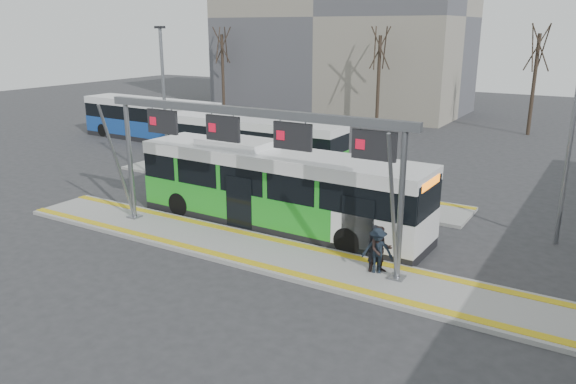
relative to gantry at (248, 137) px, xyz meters
name	(u,v)px	position (x,y,z in m)	size (l,w,h in m)	color
ground	(254,252)	(0.35, -0.25, -4.30)	(120.00, 120.00, 0.00)	#2D2D30
platform_main	(254,250)	(0.35, -0.25, -4.22)	(22.00, 3.00, 0.15)	gray
platform_second	(277,186)	(-3.65, 7.75, -4.22)	(20.00, 3.00, 0.15)	gray
tactile_main	(254,248)	(0.35, -0.25, -4.14)	(22.00, 2.65, 0.02)	gold
tactile_second	(288,179)	(-3.65, 8.90, -4.14)	(20.00, 0.35, 0.02)	gold
gantry	(248,137)	(0.00, 0.00, 0.00)	(13.00, 1.68, 5.20)	slate
apartment_block	(342,15)	(-13.65, 35.75, 4.91)	(24.50, 12.50, 18.40)	gray
hero_bus	(278,189)	(-0.42, 2.70, -2.69)	(12.87, 3.00, 3.52)	black
bg_bus_green	(252,143)	(-7.37, 10.86, -2.87)	(11.59, 2.58, 2.89)	black
bg_bus_blue	(151,120)	(-18.67, 13.98, -2.82)	(11.56, 2.80, 3.00)	black
passenger_a	(375,248)	(4.96, 0.28, -3.35)	(0.58, 0.38, 1.60)	black
passenger_b	(381,249)	(5.17, 0.24, -3.35)	(0.78, 0.61, 1.61)	black
passenger_c	(378,250)	(5.10, 0.14, -3.36)	(1.03, 0.59, 1.59)	black
tree_left	(380,49)	(-6.38, 27.84, 2.12)	(1.40, 1.40, 8.47)	#382B21
tree_mid	(538,48)	(5.18, 30.61, 2.29)	(1.40, 1.40, 8.69)	#382B21
tree_far	(222,46)	(-22.95, 28.44, 2.09)	(1.40, 1.40, 8.43)	#382B21
lamp_west	(165,106)	(-8.20, 4.49, 0.02)	(0.50, 0.25, 8.16)	slate
lamp_east	(572,133)	(9.93, 6.53, 0.05)	(0.50, 0.25, 8.22)	slate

